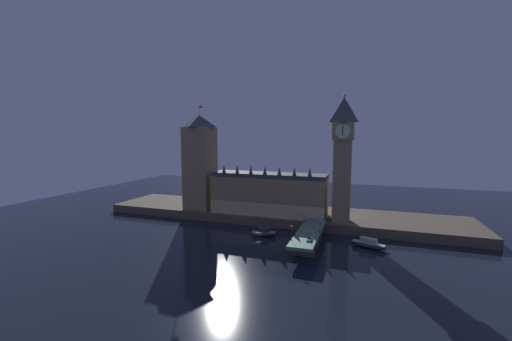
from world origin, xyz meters
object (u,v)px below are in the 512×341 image
at_px(boat_downstream, 368,244).
at_px(car_southbound_lead, 309,239).
at_px(pedestrian_near_rail, 295,234).
at_px(pedestrian_mid_walk, 319,231).
at_px(street_lamp_far, 304,215).
at_px(victoria_tower, 200,162).
at_px(pedestrian_far_rail, 305,221).
at_px(boat_upstream, 264,233).
at_px(street_lamp_mid, 320,224).
at_px(clock_tower, 343,155).
at_px(street_lamp_near, 291,231).

bearing_deg(boat_downstream, car_southbound_lead, -140.67).
relative_size(pedestrian_near_rail, pedestrian_mid_walk, 0.92).
height_order(pedestrian_near_rail, street_lamp_far, street_lamp_far).
bearing_deg(street_lamp_far, pedestrian_mid_walk, -57.25).
distance_m(victoria_tower, pedestrian_far_rail, 78.97).
relative_size(boat_upstream, boat_downstream, 0.81).
relative_size(car_southbound_lead, pedestrian_near_rail, 2.80).
bearing_deg(boat_upstream, street_lamp_mid, -14.17).
height_order(car_southbound_lead, street_lamp_far, street_lamp_far).
height_order(clock_tower, pedestrian_mid_walk, clock_tower).
xyz_separation_m(victoria_tower, pedestrian_near_rail, (71.42, -43.41, -26.70)).
relative_size(pedestrian_mid_walk, street_lamp_mid, 0.28).
xyz_separation_m(victoria_tower, street_lamp_near, (71.02, -49.64, -23.41)).
bearing_deg(boat_upstream, car_southbound_lead, -36.78).
bearing_deg(street_lamp_mid, street_lamp_far, 124.41).
bearing_deg(car_southbound_lead, street_lamp_near, -163.38).
bearing_deg(pedestrian_near_rail, boat_downstream, 26.81).
distance_m(car_southbound_lead, boat_upstream, 33.90).
bearing_deg(pedestrian_near_rail, boat_upstream, 141.10).
relative_size(car_southbound_lead, street_lamp_far, 0.73).
xyz_separation_m(car_southbound_lead, boat_upstream, (-26.69, 19.95, -6.25)).
bearing_deg(victoria_tower, boat_downstream, -15.15).
relative_size(pedestrian_far_rail, boat_downstream, 0.10).
bearing_deg(street_lamp_far, street_lamp_near, -90.00).
xyz_separation_m(pedestrian_far_rail, street_lamp_near, (-0.40, -29.00, 3.25)).
height_order(victoria_tower, street_lamp_near, victoria_tower).
relative_size(victoria_tower, pedestrian_near_rail, 40.18).
bearing_deg(clock_tower, street_lamp_mid, -102.89).
bearing_deg(boat_downstream, pedestrian_near_rail, -153.19).
bearing_deg(street_lamp_mid, pedestrian_mid_walk, -140.16).
bearing_deg(boat_downstream, pedestrian_far_rail, 167.11).
bearing_deg(street_lamp_mid, boat_upstream, 165.83).
distance_m(pedestrian_near_rail, boat_downstream, 35.33).
relative_size(pedestrian_mid_walk, street_lamp_near, 0.27).
bearing_deg(boat_upstream, victoria_tower, 151.99).
bearing_deg(street_lamp_far, pedestrian_far_rail, -47.81).
relative_size(street_lamp_near, boat_upstream, 0.48).
bearing_deg(car_southbound_lead, pedestrian_near_rail, 149.93).
height_order(pedestrian_near_rail, street_lamp_near, street_lamp_near).
height_order(boat_upstream, boat_downstream, boat_downstream).
height_order(victoria_tower, street_lamp_far, victoria_tower).
bearing_deg(pedestrian_near_rail, pedestrian_far_rail, 90.00).
xyz_separation_m(clock_tower, pedestrian_near_rail, (-16.79, -39.53, -32.91)).
bearing_deg(pedestrian_far_rail, clock_tower, 44.95).
bearing_deg(boat_upstream, pedestrian_near_rail, -38.90).
xyz_separation_m(car_southbound_lead, pedestrian_far_rail, (-6.96, 26.80, 0.27)).
relative_size(pedestrian_near_rail, pedestrian_far_rail, 0.95).
height_order(pedestrian_mid_walk, street_lamp_far, street_lamp_far).
height_order(pedestrian_near_rail, pedestrian_mid_walk, pedestrian_mid_walk).
height_order(clock_tower, street_lamp_mid, clock_tower).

